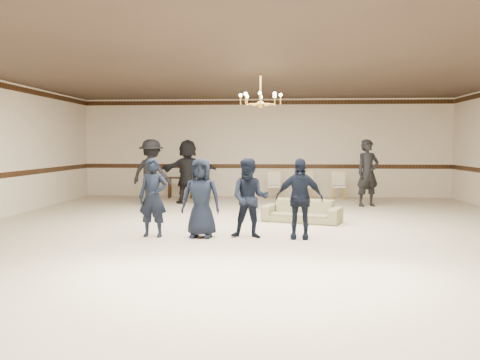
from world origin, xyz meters
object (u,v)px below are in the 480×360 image
object	(u,v)px
banquet_chair_mid	(307,186)
chandelier	(261,89)
adult_left	(151,173)
banquet_chair_left	(274,186)
boy_a	(153,198)
adult_right	(368,173)
console_table	(181,188)
banquet_chair_right	(339,186)
boy_c	(250,198)
adult_mid	(188,172)
boy_b	(201,198)
settee	(302,211)
boy_d	(299,199)

from	to	relation	value
banquet_chair_mid	chandelier	bearing A→B (deg)	-104.39
adult_left	banquet_chair_left	distance (m)	3.97
boy_a	adult_right	distance (m)	6.96
adult_right	console_table	world-z (taller)	adult_right
banquet_chair_right	console_table	xyz separation A→B (m)	(-5.00, 0.20, -0.09)
boy_c	chandelier	bearing A→B (deg)	88.63
boy_a	banquet_chair_mid	bearing A→B (deg)	68.88
banquet_chair_mid	console_table	xyz separation A→B (m)	(-4.00, 0.20, -0.09)
adult_mid	banquet_chair_left	bearing A→B (deg)	-167.21
adult_left	console_table	size ratio (longest dim) A/B	2.32
boy_b	banquet_chair_right	xyz separation A→B (m)	(3.35, 6.65, -0.31)
chandelier	boy_a	distance (m)	3.26
chandelier	console_table	distance (m)	6.51
boy_c	console_table	distance (m)	7.32
adult_right	banquet_chair_left	distance (m)	3.09
adult_mid	banquet_chair_mid	size ratio (longest dim) A/B	2.19
banquet_chair_right	console_table	bearing A→B (deg)	-176.54
settee	banquet_chair_right	distance (m)	4.86
adult_left	banquet_chair_mid	size ratio (longest dim) A/B	2.19
banquet_chair_left	console_table	distance (m)	3.01
boy_c	banquet_chair_right	size ratio (longest dim) A/B	1.73
boy_a	boy_d	size ratio (longest dim) A/B	1.00
chandelier	boy_c	size ratio (longest dim) A/B	0.64
boy_b	banquet_chair_left	distance (m)	6.80
console_table	boy_c	bearing A→B (deg)	-67.05
adult_right	banquet_chair_right	distance (m)	1.81
boy_a	boy_c	world-z (taller)	same
adult_left	banquet_chair_right	world-z (taller)	adult_left
boy_d	banquet_chair_left	bearing A→B (deg)	99.70
settee	adult_left	distance (m)	4.91
boy_d	banquet_chair_left	distance (m)	6.68
chandelier	settee	size ratio (longest dim) A/B	0.55
banquet_chair_right	adult_right	bearing A→B (deg)	-64.89
boy_a	adult_mid	world-z (taller)	adult_mid
boy_b	boy_c	world-z (taller)	same
chandelier	adult_right	world-z (taller)	chandelier
banquet_chair_left	adult_mid	bearing A→B (deg)	-148.99
boy_b	banquet_chair_left	bearing A→B (deg)	83.65
adult_mid	boy_d	bearing A→B (deg)	105.46
settee	banquet_chair_right	size ratio (longest dim) A/B	2.02
boy_a	banquet_chair_left	xyz separation A→B (m)	(2.25, 6.65, -0.31)
boy_c	banquet_chair_left	bearing A→B (deg)	90.42
settee	console_table	bearing A→B (deg)	145.90
boy_d	adult_right	bearing A→B (deg)	72.87
console_table	boy_b	bearing A→B (deg)	-73.92
boy_a	adult_left	distance (m)	4.86
boy_b	banquet_chair_right	size ratio (longest dim) A/B	1.73
chandelier	console_table	xyz separation A→B (m)	(-2.70, 5.35, -2.54)
chandelier	banquet_chair_left	bearing A→B (deg)	86.64
chandelier	banquet_chair_mid	bearing A→B (deg)	75.81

